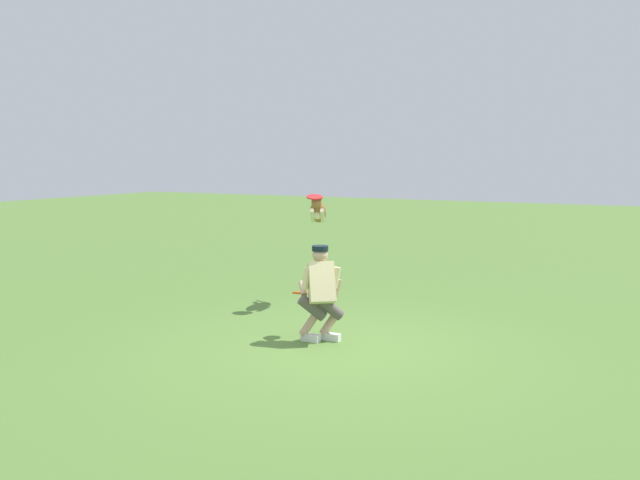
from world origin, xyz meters
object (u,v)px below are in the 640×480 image
(frisbee_flying, at_px, (315,197))
(frisbee_held, at_px, (300,293))
(dog, at_px, (318,212))
(person, at_px, (321,290))

(frisbee_flying, height_order, frisbee_held, frisbee_flying)
(frisbee_flying, distance_m, frisbee_held, 2.05)
(frisbee_held, bearing_deg, dog, -69.40)
(person, distance_m, frisbee_held, 0.40)
(person, distance_m, frisbee_flying, 2.21)
(dog, xyz_separation_m, frisbee_held, (-0.71, 1.89, -0.96))
(frisbee_held, bearing_deg, person, 165.46)
(frisbee_flying, bearing_deg, dog, -70.47)
(dog, bearing_deg, frisbee_flying, -4.75)
(dog, xyz_separation_m, frisbee_flying, (-0.12, 0.35, 0.26))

